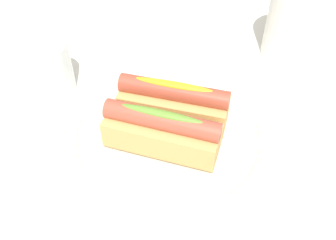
% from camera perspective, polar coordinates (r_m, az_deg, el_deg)
% --- Properties ---
extents(ground_plane, '(2.40, 2.40, 0.00)m').
position_cam_1_polar(ground_plane, '(0.62, -1.59, -2.04)').
color(ground_plane, silver).
extents(serving_bowl, '(0.27, 0.27, 0.04)m').
position_cam_1_polar(serving_bowl, '(0.59, -0.00, -2.48)').
color(serving_bowl, silver).
rests_on(serving_bowl, ground_plane).
extents(hotdog_front, '(0.16, 0.09, 0.06)m').
position_cam_1_polar(hotdog_front, '(0.53, -0.83, -1.50)').
color(hotdog_front, tan).
rests_on(hotdog_front, serving_bowl).
extents(hotdog_back, '(0.16, 0.10, 0.06)m').
position_cam_1_polar(hotdog_back, '(0.57, 0.78, 2.48)').
color(hotdog_back, tan).
rests_on(hotdog_back, serving_bowl).
extents(water_glass, '(0.07, 0.07, 0.09)m').
position_cam_1_polar(water_glass, '(0.68, -15.77, 6.51)').
color(water_glass, white).
rests_on(water_glass, ground_plane).
extents(paper_towel_roll, '(0.11, 0.11, 0.13)m').
position_cam_1_polar(paper_towel_roll, '(0.75, 17.61, 12.61)').
color(paper_towel_roll, white).
rests_on(paper_towel_roll, ground_plane).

